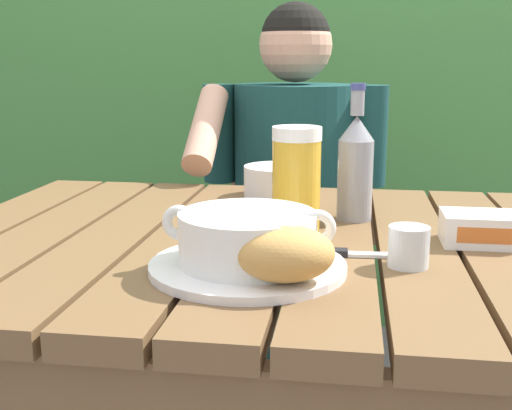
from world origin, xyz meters
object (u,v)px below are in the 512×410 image
soup_bowl (248,236)px  butter_tub (479,228)px  person_eating (291,193)px  table_knife (346,253)px  serving_plate (248,266)px  diner_bowl (278,181)px  water_glass_small (409,247)px  beer_bottle (355,165)px  beer_glass (296,178)px  bread_roll (286,254)px  chair_near_diner (297,262)px

soup_bowl → butter_tub: bearing=28.6°
person_eating → table_knife: (0.15, -0.75, 0.07)m
serving_plate → diner_bowl: size_ratio=1.87×
soup_bowl → water_glass_small: soup_bowl is taller
water_glass_small → butter_tub: size_ratio=0.50×
water_glass_small → beer_bottle: bearing=105.8°
soup_bowl → table_knife: (0.13, 0.09, -0.04)m
person_eating → beer_glass: 0.62m
serving_plate → person_eating: bearing=91.2°
beer_bottle → diner_bowl: 0.25m
table_knife → butter_tub: bearing=25.4°
beer_glass → butter_tub: size_ratio=1.52×
bread_roll → butter_tub: (0.28, 0.25, -0.02)m
soup_bowl → beer_glass: 0.25m
serving_plate → beer_glass: bearing=79.3°
person_eating → table_knife: 0.77m
beer_glass → water_glass_small: bearing=-47.5°
beer_bottle → diner_bowl: bearing=130.7°
serving_plate → butter_tub: (0.34, 0.18, 0.02)m
chair_near_diner → beer_bottle: bearing=-77.6°
soup_bowl → diner_bowl: bearing=91.7°
person_eating → diner_bowl: bearing=-89.5°
serving_plate → beer_bottle: beer_bottle is taller
chair_near_diner → bread_roll: 1.17m
soup_bowl → water_glass_small: bearing=13.2°
table_knife → diner_bowl: size_ratio=1.06×
butter_tub → beer_bottle: bearing=145.8°
water_glass_small → table_knife: size_ratio=0.37×
beer_bottle → water_glass_small: size_ratio=4.23×
person_eating → beer_glass: (0.06, -0.60, 0.15)m
water_glass_small → diner_bowl: 0.51m
diner_bowl → beer_glass: bearing=-77.0°
serving_plate → bread_roll: size_ratio=1.88×
serving_plate → table_knife: serving_plate is taller
beer_bottle → butter_tub: size_ratio=2.12×
person_eating → bread_roll: bearing=-85.2°
water_glass_small → butter_tub: (0.12, 0.13, -0.00)m
serving_plate → beer_glass: size_ratio=1.56×
serving_plate → bread_roll: bearing=-49.4°
person_eating → butter_tub: 0.75m
bread_roll → butter_tub: size_ratio=1.26×
bread_roll → beer_glass: size_ratio=0.83×
serving_plate → soup_bowl: 0.04m
bread_roll → water_glass_small: (0.16, 0.12, -0.02)m
chair_near_diner → butter_tub: bearing=-67.5°
beer_glass → chair_near_diner: bearing=94.3°
diner_bowl → chair_near_diner: bearing=90.0°
beer_glass → table_knife: bearing=-60.4°
bread_roll → butter_tub: 0.38m
chair_near_diner → beer_bottle: 0.85m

